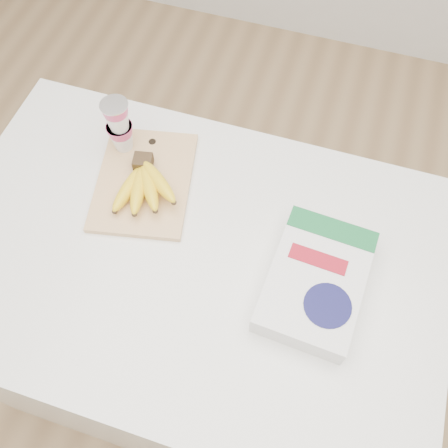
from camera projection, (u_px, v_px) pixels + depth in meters
name	position (u px, v px, depth m)	size (l,w,h in m)	color
room	(176.00, 149.00, 0.85)	(4.00, 4.00, 4.00)	tan
table	(198.00, 317.00, 1.62)	(1.25, 0.84, 0.94)	white
cutting_board	(144.00, 181.00, 1.31)	(0.24, 0.33, 0.02)	#E9B77F
bananas	(144.00, 184.00, 1.26)	(0.17, 0.19, 0.07)	#382816
yogurt_stack	(119.00, 125.00, 1.27)	(0.07, 0.07, 0.17)	white
cereal_box	(316.00, 281.00, 1.14)	(0.23, 0.32, 0.07)	white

